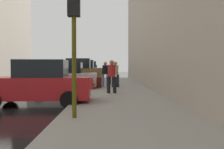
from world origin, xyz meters
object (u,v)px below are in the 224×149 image
Objects in this scene: parked_white_van at (87,70)px; traffic_light at (74,20)px; parked_red_hatchback at (38,84)px; rolling_suitcase at (98,82)px; parked_bronze_suv at (77,72)px; parked_black_suv at (83,71)px; pedestrian_with_beanie at (112,72)px; fire_hydrant at (92,84)px; pedestrian_in_red_jacket at (112,75)px; parked_dark_green_sedan at (90,71)px; pedestrian_in_jeans at (105,73)px; pedestrian_in_tan_coat at (115,73)px; parked_silver_sedan at (65,77)px.

parked_white_van is 1.30× the size of traffic_light.
parked_red_hatchback is 4.09× the size of rolling_suitcase.
parked_bronze_suv and parked_black_suv have the same top height.
parked_white_van is at bearing 96.86° from rolling_suitcase.
parked_bronze_suv is at bearing 131.06° from pedestrian_with_beanie.
fire_hydrant is at bearing -84.71° from parked_white_van.
pedestrian_in_red_jacket is at bearing 44.90° from parked_red_hatchback.
parked_red_hatchback is 1.00× the size of parked_dark_green_sedan.
parked_dark_green_sedan is at bearing 90.00° from parked_red_hatchback.
pedestrian_in_jeans is (0.80, 2.33, 0.61)m from fire_hydrant.
pedestrian_in_jeans is at bearing 136.43° from pedestrian_in_tan_coat.
parked_silver_sedan is 2.47× the size of pedestrian_in_jeans.
parked_silver_sedan is at bearing -90.00° from parked_black_suv.
parked_black_suv is 11.90m from parked_dark_green_sedan.
traffic_light is (1.85, -9.37, 1.91)m from parked_silver_sedan.
fire_hydrant is (1.80, -25.07, -0.35)m from parked_dark_green_sedan.
parked_bronze_suv is at bearing 116.32° from pedestrian_in_jeans.
pedestrian_in_red_jacket is 1.64× the size of rolling_suitcase.
parked_red_hatchback is 1.18× the size of traffic_light.
parked_dark_green_sedan is 2.48× the size of pedestrian_in_tan_coat.
parked_black_suv reaches higher than parked_red_hatchback.
pedestrian_in_red_jacket is 3.77m from rolling_suitcase.
pedestrian_in_tan_coat is at bearing 5.27° from rolling_suitcase.
parked_bronze_suv is 1.09× the size of parked_dark_green_sedan.
parked_white_van is at bearing 97.85° from pedestrian_in_red_jacket.
pedestrian_in_tan_coat reaches higher than parked_red_hatchback.
parked_silver_sedan is 4.36m from pedestrian_in_red_jacket.
rolling_suitcase is (2.15, -6.02, -0.54)m from parked_bronze_suv.
rolling_suitcase is (2.15, -11.58, -0.54)m from parked_black_suv.
parked_red_hatchback is at bearing -109.58° from pedestrian_in_jeans.
traffic_light reaches higher than rolling_suitcase.
fire_hydrant is at bearing -107.79° from pedestrian_with_beanie.
parked_black_suv is (-0.00, 5.56, 0.00)m from parked_bronze_suv.
traffic_light reaches higher than parked_silver_sedan.
pedestrian_with_beanie reaches higher than pedestrian_in_tan_coat.
parked_white_van is (-0.00, 24.47, 0.18)m from parked_red_hatchback.
parked_white_van is 18.08m from pedestrian_in_tan_coat.
parked_black_suv is 0.99× the size of parked_white_van.
parked_bronze_suv is 6.58× the size of fire_hydrant.
pedestrian_in_tan_coat is at bearing 81.80° from traffic_light.
traffic_light is (1.85, -33.30, 1.91)m from parked_dark_green_sedan.
rolling_suitcase is at bearing 102.66° from pedestrian_in_red_jacket.
parked_bronze_suv is at bearing 119.04° from pedestrian_in_tan_coat.
rolling_suitcase is (2.15, -17.88, -0.54)m from parked_white_van.
parked_bronze_suv is 2.71× the size of pedestrian_in_tan_coat.
parked_silver_sedan is 0.99× the size of parked_dark_green_sedan.
parked_silver_sedan is 23.92m from parked_dark_green_sedan.
pedestrian_in_red_jacket is (1.16, -2.04, 0.61)m from fire_hydrant.
parked_bronze_suv is 0.99× the size of parked_white_van.
parked_bronze_suv is 4.72m from pedestrian_with_beanie.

